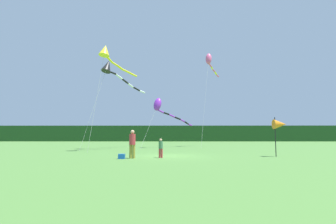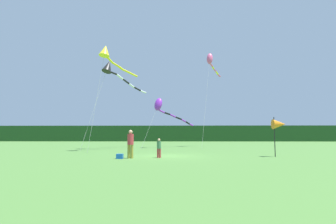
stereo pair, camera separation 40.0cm
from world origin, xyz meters
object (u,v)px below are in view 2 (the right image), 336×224
at_px(person_child, 159,147).
at_px(kite_rainbow, 211,61).
at_px(kite_black, 111,69).
at_px(banner_flag_pole, 279,124).
at_px(kite_purple, 162,107).
at_px(kite_yellow, 107,53).
at_px(cooler_box, 120,156).
at_px(person_adult, 130,142).

relative_size(person_child, kite_rainbow, 0.10).
relative_size(kite_rainbow, kite_black, 1.25).
bearing_deg(banner_flag_pole, kite_black, 145.86).
bearing_deg(kite_black, kite_purple, 29.85).
distance_m(banner_flag_pole, kite_yellow, 16.87).
height_order(cooler_box, kite_black, kite_black).
distance_m(kite_rainbow, kite_purple, 9.32).
distance_m(person_adult, person_child, 1.92).
bearing_deg(kite_rainbow, kite_black, -155.15).
bearing_deg(person_child, person_adult, -166.56).
bearing_deg(kite_rainbow, kite_yellow, -141.30).
xyz_separation_m(person_child, banner_flag_pole, (8.42, 0.97, 1.54)).
bearing_deg(banner_flag_pole, kite_purple, 124.45).
height_order(person_child, banner_flag_pole, banner_flag_pole).
bearing_deg(kite_yellow, kite_black, 97.55).
xyz_separation_m(cooler_box, kite_purple, (2.01, 14.65, 4.78)).
distance_m(kite_purple, kite_black, 7.51).
distance_m(person_child, kite_rainbow, 20.28).
height_order(kite_purple, kite_black, kite_black).
height_order(kite_rainbow, kite_black, kite_rainbow).
distance_m(cooler_box, kite_rainbow, 21.98).
xyz_separation_m(banner_flag_pole, kite_yellow, (-13.94, 6.15, 7.25)).
xyz_separation_m(person_adult, kite_yellow, (-3.68, 7.56, 8.48)).
bearing_deg(cooler_box, kite_black, 107.08).
bearing_deg(kite_purple, kite_rainbow, 20.11).
height_order(person_adult, person_child, person_adult).
bearing_deg(kite_purple, kite_black, -150.15).
relative_size(person_adult, kite_rainbow, 0.15).
relative_size(cooler_box, kite_black, 0.04).
relative_size(person_child, kite_purple, 0.18).
bearing_deg(kite_black, kite_yellow, -82.45).
bearing_deg(kite_rainbow, kite_purple, -159.89).
distance_m(cooler_box, kite_yellow, 12.59).
bearing_deg(banner_flag_pole, kite_rainbow, 99.52).
bearing_deg(person_adult, kite_purple, 84.53).
height_order(person_child, kite_purple, kite_purple).
height_order(kite_rainbow, kite_purple, kite_rainbow).
relative_size(person_adult, banner_flag_pole, 0.66).
height_order(cooler_box, kite_rainbow, kite_rainbow).
bearing_deg(kite_rainbow, banner_flag_pole, -80.48).
xyz_separation_m(cooler_box, banner_flag_pole, (10.89, 1.71, 2.10)).
bearing_deg(kite_purple, person_child, -88.07).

